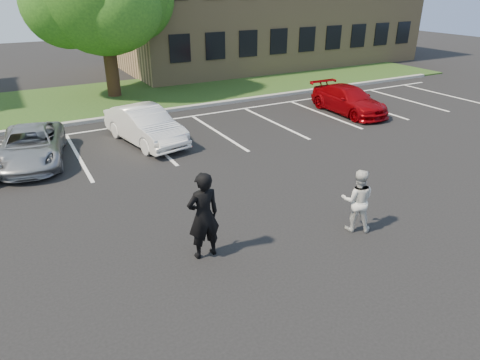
{
  "coord_description": "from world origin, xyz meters",
  "views": [
    {
      "loc": [
        -4.6,
        -7.35,
        5.64
      ],
      "look_at": [
        0.0,
        1.0,
        1.25
      ],
      "focal_mm": 32.0,
      "sensor_mm": 36.0,
      "label": 1
    }
  ],
  "objects_px": {
    "man_black_suit": "(203,216)",
    "car_red_compact": "(349,100)",
    "office_building": "(268,5)",
    "man_white_shirt": "(357,200)",
    "car_white_sedan": "(145,125)",
    "car_silver_minivan": "(31,146)"
  },
  "relations": [
    {
      "from": "man_black_suit",
      "to": "car_red_compact",
      "type": "bearing_deg",
      "value": -146.79
    },
    {
      "from": "office_building",
      "to": "man_white_shirt",
      "type": "height_order",
      "value": "office_building"
    },
    {
      "from": "office_building",
      "to": "man_black_suit",
      "type": "distance_m",
      "value": 26.87
    },
    {
      "from": "car_white_sedan",
      "to": "office_building",
      "type": "bearing_deg",
      "value": 32.82
    },
    {
      "from": "man_white_shirt",
      "to": "car_red_compact",
      "type": "relative_size",
      "value": 0.38
    },
    {
      "from": "car_red_compact",
      "to": "man_black_suit",
      "type": "bearing_deg",
      "value": -144.8
    },
    {
      "from": "car_silver_minivan",
      "to": "office_building",
      "type": "bearing_deg",
      "value": 47.89
    },
    {
      "from": "office_building",
      "to": "car_white_sedan",
      "type": "bearing_deg",
      "value": -135.83
    },
    {
      "from": "car_silver_minivan",
      "to": "car_white_sedan",
      "type": "height_order",
      "value": "car_white_sedan"
    },
    {
      "from": "man_black_suit",
      "to": "car_white_sedan",
      "type": "bearing_deg",
      "value": -99.55
    },
    {
      "from": "office_building",
      "to": "car_red_compact",
      "type": "bearing_deg",
      "value": -107.22
    },
    {
      "from": "man_black_suit",
      "to": "car_silver_minivan",
      "type": "relative_size",
      "value": 0.48
    },
    {
      "from": "office_building",
      "to": "car_silver_minivan",
      "type": "relative_size",
      "value": 5.2
    },
    {
      "from": "man_black_suit",
      "to": "car_silver_minivan",
      "type": "bearing_deg",
      "value": -71.49
    },
    {
      "from": "car_white_sedan",
      "to": "car_red_compact",
      "type": "bearing_deg",
      "value": -14.58
    },
    {
      "from": "man_black_suit",
      "to": "car_white_sedan",
      "type": "height_order",
      "value": "man_black_suit"
    },
    {
      "from": "car_silver_minivan",
      "to": "car_white_sedan",
      "type": "relative_size",
      "value": 1.02
    },
    {
      "from": "man_black_suit",
      "to": "car_silver_minivan",
      "type": "height_order",
      "value": "man_black_suit"
    },
    {
      "from": "car_silver_minivan",
      "to": "car_red_compact",
      "type": "relative_size",
      "value": 1.01
    },
    {
      "from": "office_building",
      "to": "car_red_compact",
      "type": "height_order",
      "value": "office_building"
    },
    {
      "from": "man_white_shirt",
      "to": "car_silver_minivan",
      "type": "height_order",
      "value": "man_white_shirt"
    },
    {
      "from": "man_white_shirt",
      "to": "car_red_compact",
      "type": "xyz_separation_m",
      "value": [
        7.15,
        8.25,
        -0.19
      ]
    }
  ]
}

